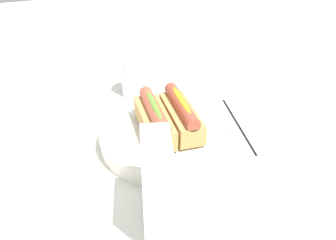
% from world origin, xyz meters
% --- Properties ---
extents(ground_plane, '(2.40, 2.40, 0.00)m').
position_xyz_m(ground_plane, '(0.00, 0.00, 0.00)').
color(ground_plane, silver).
extents(serving_bowl, '(0.27, 0.27, 0.04)m').
position_xyz_m(serving_bowl, '(0.02, 0.02, 0.02)').
color(serving_bowl, silver).
rests_on(serving_bowl, ground_plane).
extents(hotdog_front, '(0.15, 0.05, 0.06)m').
position_xyz_m(hotdog_front, '(0.02, -0.01, 0.07)').
color(hotdog_front, tan).
rests_on(hotdog_front, serving_bowl).
extents(hotdog_back, '(0.15, 0.05, 0.06)m').
position_xyz_m(hotdog_back, '(0.02, 0.04, 0.07)').
color(hotdog_back, tan).
rests_on(hotdog_back, serving_bowl).
extents(water_glass, '(0.07, 0.07, 0.09)m').
position_xyz_m(water_glass, '(0.24, 0.03, 0.04)').
color(water_glass, white).
rests_on(water_glass, ground_plane).
extents(napkin_box, '(0.12, 0.07, 0.15)m').
position_xyz_m(napkin_box, '(-0.17, 0.09, 0.07)').
color(napkin_box, white).
rests_on(napkin_box, ground_plane).
extents(chopstick_near, '(0.22, 0.03, 0.01)m').
position_xyz_m(chopstick_near, '(0.04, -0.15, 0.00)').
color(chopstick_near, black).
rests_on(chopstick_near, ground_plane).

